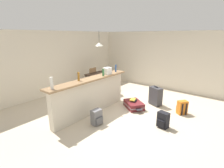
{
  "coord_description": "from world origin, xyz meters",
  "views": [
    {
      "loc": [
        -4.17,
        -2.94,
        2.33
      ],
      "look_at": [
        0.21,
        0.54,
        0.7
      ],
      "focal_mm": 27.04,
      "sensor_mm": 36.0,
      "label": 1
    }
  ],
  "objects_px": {
    "backpack_black": "(163,120)",
    "backpack_orange": "(182,108)",
    "bottle_blue": "(116,68)",
    "suitcase_flat_maroon": "(134,105)",
    "suitcase_upright_charcoal": "(156,96)",
    "grocery_bag": "(107,71)",
    "pendant_lamp": "(99,44)",
    "bottle_green": "(103,72)",
    "dining_chair_far_side": "(91,77)",
    "bottle_amber": "(79,77)",
    "dining_table": "(100,76)",
    "backpack_grey": "(97,117)",
    "bottle_white": "(52,83)",
    "book_stack": "(133,100)",
    "dining_chair_near_partition": "(109,81)"
  },
  "relations": [
    {
      "from": "bottle_blue",
      "to": "suitcase_flat_maroon",
      "type": "xyz_separation_m",
      "value": [
        -0.08,
        -0.82,
        -1.11
      ]
    },
    {
      "from": "backpack_black",
      "to": "backpack_orange",
      "type": "relative_size",
      "value": 1.0
    },
    {
      "from": "dining_table",
      "to": "suitcase_upright_charcoal",
      "type": "xyz_separation_m",
      "value": [
        -0.05,
        -2.62,
        -0.32
      ]
    },
    {
      "from": "pendant_lamp",
      "to": "suitcase_flat_maroon",
      "type": "relative_size",
      "value": 0.74
    },
    {
      "from": "dining_table",
      "to": "dining_chair_far_side",
      "type": "xyz_separation_m",
      "value": [
        0.0,
        0.52,
        -0.13
      ]
    },
    {
      "from": "grocery_bag",
      "to": "pendant_lamp",
      "type": "xyz_separation_m",
      "value": [
        1.11,
        1.36,
        0.76
      ]
    },
    {
      "from": "bottle_white",
      "to": "bottle_blue",
      "type": "xyz_separation_m",
      "value": [
        2.5,
        0.02,
        -0.02
      ]
    },
    {
      "from": "bottle_green",
      "to": "suitcase_upright_charcoal",
      "type": "xyz_separation_m",
      "value": [
        1.34,
        -1.19,
        -0.89
      ]
    },
    {
      "from": "dining_table",
      "to": "backpack_orange",
      "type": "distance_m",
      "value": 3.58
    },
    {
      "from": "bottle_amber",
      "to": "backpack_grey",
      "type": "relative_size",
      "value": 0.58
    },
    {
      "from": "dining_chair_far_side",
      "to": "backpack_black",
      "type": "xyz_separation_m",
      "value": [
        -1.31,
        -3.92,
        -0.31
      ]
    },
    {
      "from": "suitcase_flat_maroon",
      "to": "bottle_green",
      "type": "bearing_deg",
      "value": 131.84
    },
    {
      "from": "dining_chair_far_side",
      "to": "backpack_grey",
      "type": "xyz_separation_m",
      "value": [
        -2.27,
        -2.47,
        -0.31
      ]
    },
    {
      "from": "bottle_green",
      "to": "grocery_bag",
      "type": "height_order",
      "value": "bottle_green"
    },
    {
      "from": "bottle_blue",
      "to": "suitcase_upright_charcoal",
      "type": "height_order",
      "value": "bottle_blue"
    },
    {
      "from": "bottle_green",
      "to": "dining_table",
      "type": "bearing_deg",
      "value": 45.73
    },
    {
      "from": "pendant_lamp",
      "to": "book_stack",
      "type": "relative_size",
      "value": 2.31
    },
    {
      "from": "pendant_lamp",
      "to": "backpack_black",
      "type": "height_order",
      "value": "pendant_lamp"
    },
    {
      "from": "backpack_black",
      "to": "backpack_orange",
      "type": "bearing_deg",
      "value": -7.35
    },
    {
      "from": "suitcase_upright_charcoal",
      "to": "grocery_bag",
      "type": "bearing_deg",
      "value": 130.0
    },
    {
      "from": "bottle_green",
      "to": "backpack_grey",
      "type": "relative_size",
      "value": 0.55
    },
    {
      "from": "bottle_blue",
      "to": "bottle_green",
      "type": "bearing_deg",
      "value": -173.91
    },
    {
      "from": "backpack_grey",
      "to": "suitcase_upright_charcoal",
      "type": "bearing_deg",
      "value": -16.68
    },
    {
      "from": "backpack_grey",
      "to": "book_stack",
      "type": "xyz_separation_m",
      "value": [
        1.57,
        -0.18,
        0.06
      ]
    },
    {
      "from": "bottle_white",
      "to": "suitcase_upright_charcoal",
      "type": "relative_size",
      "value": 0.44
    },
    {
      "from": "book_stack",
      "to": "backpack_orange",
      "type": "bearing_deg",
      "value": -69.99
    },
    {
      "from": "backpack_black",
      "to": "suitcase_upright_charcoal",
      "type": "distance_m",
      "value": 1.49
    },
    {
      "from": "pendant_lamp",
      "to": "backpack_black",
      "type": "distance_m",
      "value": 4.06
    },
    {
      "from": "suitcase_flat_maroon",
      "to": "bottle_amber",
      "type": "bearing_deg",
      "value": 149.05
    },
    {
      "from": "bottle_blue",
      "to": "backpack_grey",
      "type": "relative_size",
      "value": 0.59
    },
    {
      "from": "bottle_white",
      "to": "pendant_lamp",
      "type": "xyz_separation_m",
      "value": [
        3.15,
        1.37,
        0.72
      ]
    },
    {
      "from": "bottle_amber",
      "to": "dining_table",
      "type": "relative_size",
      "value": 0.22
    },
    {
      "from": "pendant_lamp",
      "to": "suitcase_flat_maroon",
      "type": "xyz_separation_m",
      "value": [
        -0.73,
        -2.18,
        -1.86
      ]
    },
    {
      "from": "dining_chair_far_side",
      "to": "pendant_lamp",
      "type": "bearing_deg",
      "value": -89.19
    },
    {
      "from": "bottle_amber",
      "to": "suitcase_upright_charcoal",
      "type": "xyz_separation_m",
      "value": [
        2.19,
        -1.35,
        -0.89
      ]
    },
    {
      "from": "backpack_black",
      "to": "bottle_amber",
      "type": "bearing_deg",
      "value": 113.41
    },
    {
      "from": "book_stack",
      "to": "suitcase_flat_maroon",
      "type": "bearing_deg",
      "value": -121.08
    },
    {
      "from": "bottle_amber",
      "to": "backpack_black",
      "type": "height_order",
      "value": "bottle_amber"
    },
    {
      "from": "grocery_bag",
      "to": "suitcase_flat_maroon",
      "type": "distance_m",
      "value": 1.42
    },
    {
      "from": "backpack_orange",
      "to": "bottle_white",
      "type": "bearing_deg",
      "value": 143.48
    },
    {
      "from": "bottle_amber",
      "to": "backpack_orange",
      "type": "height_order",
      "value": "bottle_amber"
    },
    {
      "from": "bottle_amber",
      "to": "suitcase_upright_charcoal",
      "type": "bearing_deg",
      "value": -31.73
    },
    {
      "from": "bottle_green",
      "to": "dining_chair_far_side",
      "type": "xyz_separation_m",
      "value": [
        1.39,
        1.94,
        -0.7
      ]
    },
    {
      "from": "dining_chair_near_partition",
      "to": "dining_chair_far_side",
      "type": "bearing_deg",
      "value": 87.13
    },
    {
      "from": "pendant_lamp",
      "to": "suitcase_upright_charcoal",
      "type": "bearing_deg",
      "value": -91.18
    },
    {
      "from": "backpack_grey",
      "to": "backpack_orange",
      "type": "bearing_deg",
      "value": -37.5
    },
    {
      "from": "suitcase_flat_maroon",
      "to": "suitcase_upright_charcoal",
      "type": "relative_size",
      "value": 1.3
    },
    {
      "from": "bottle_blue",
      "to": "suitcase_flat_maroon",
      "type": "relative_size",
      "value": 0.28
    },
    {
      "from": "dining_table",
      "to": "bottle_amber",
      "type": "bearing_deg",
      "value": -150.58
    },
    {
      "from": "suitcase_flat_maroon",
      "to": "backpack_black",
      "type": "distance_m",
      "value": 1.37
    }
  ]
}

